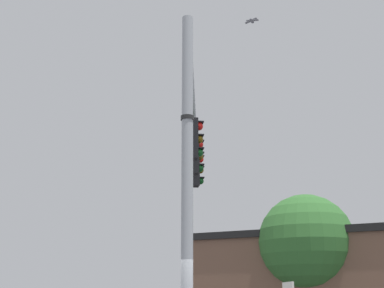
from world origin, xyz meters
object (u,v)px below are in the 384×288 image
(traffic_light_mid_inner, at_px, (194,156))
(street_name_sign, at_px, (188,124))
(bird_flying, at_px, (252,21))
(traffic_light_nearest_pole, at_px, (192,139))
(traffic_light_mid_outer, at_px, (195,170))

(traffic_light_mid_inner, xyz_separation_m, street_name_sign, (4.37, -0.73, -0.54))
(bird_flying, bearing_deg, traffic_light_nearest_pole, -97.33)
(traffic_light_mid_inner, relative_size, street_name_sign, 1.07)
(traffic_light_mid_inner, bearing_deg, traffic_light_nearest_pole, -9.19)
(traffic_light_mid_outer, height_order, bird_flying, bird_flying)
(street_name_sign, relative_size, bird_flying, 3.41)
(bird_flying, bearing_deg, street_name_sign, -39.30)
(traffic_light_mid_inner, distance_m, street_name_sign, 4.46)
(street_name_sign, bearing_deg, traffic_light_mid_outer, 170.61)
(traffic_light_nearest_pole, xyz_separation_m, traffic_light_mid_inner, (-1.63, 0.26, 0.00))
(traffic_light_nearest_pole, relative_size, traffic_light_mid_inner, 1.00)
(traffic_light_mid_outer, xyz_separation_m, street_name_sign, (6.00, -0.99, -0.54))
(traffic_light_mid_inner, height_order, street_name_sign, traffic_light_mid_inner)
(traffic_light_nearest_pole, xyz_separation_m, street_name_sign, (2.74, -0.46, -0.54))
(traffic_light_nearest_pole, bearing_deg, traffic_light_mid_outer, 170.81)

